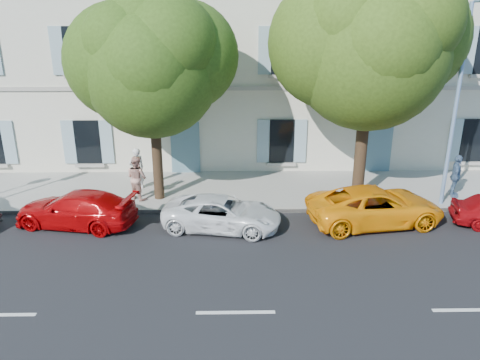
{
  "coord_description": "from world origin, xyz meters",
  "views": [
    {
      "loc": [
        -0.06,
        -13.96,
        7.12
      ],
      "look_at": [
        0.22,
        2.0,
        1.4
      ],
      "focal_mm": 35.0,
      "sensor_mm": 36.0,
      "label": 1
    }
  ],
  "objects_px": {
    "tree_left": "(152,70)",
    "pedestrian_b": "(137,178)",
    "car_red_coupe": "(76,209)",
    "car_white_coupe": "(222,213)",
    "pedestrian_a": "(137,169)",
    "street_lamp": "(459,96)",
    "tree_right": "(370,53)",
    "car_yellow_supercar": "(375,206)",
    "pedestrian_c": "(456,176)"
  },
  "relations": [
    {
      "from": "tree_left",
      "to": "pedestrian_b",
      "type": "height_order",
      "value": "tree_left"
    },
    {
      "from": "car_red_coupe",
      "to": "car_white_coupe",
      "type": "relative_size",
      "value": 1.05
    },
    {
      "from": "pedestrian_a",
      "to": "street_lamp",
      "type": "bearing_deg",
      "value": 135.68
    },
    {
      "from": "street_lamp",
      "to": "pedestrian_a",
      "type": "relative_size",
      "value": 4.16
    },
    {
      "from": "tree_left",
      "to": "pedestrian_b",
      "type": "relative_size",
      "value": 4.44
    },
    {
      "from": "tree_right",
      "to": "car_yellow_supercar",
      "type": "bearing_deg",
      "value": -88.05
    },
    {
      "from": "tree_left",
      "to": "pedestrian_c",
      "type": "distance_m",
      "value": 12.51
    },
    {
      "from": "car_white_coupe",
      "to": "car_yellow_supercar",
      "type": "distance_m",
      "value": 5.43
    },
    {
      "from": "car_red_coupe",
      "to": "tree_right",
      "type": "distance_m",
      "value": 11.89
    },
    {
      "from": "tree_left",
      "to": "car_white_coupe",
      "type": "bearing_deg",
      "value": -44.81
    },
    {
      "from": "car_red_coupe",
      "to": "tree_right",
      "type": "xyz_separation_m",
      "value": [
        10.5,
        2.13,
        5.14
      ]
    },
    {
      "from": "pedestrian_a",
      "to": "pedestrian_b",
      "type": "bearing_deg",
      "value": 65.95
    },
    {
      "from": "pedestrian_c",
      "to": "car_red_coupe",
      "type": "bearing_deg",
      "value": 120.45
    },
    {
      "from": "car_white_coupe",
      "to": "street_lamp",
      "type": "xyz_separation_m",
      "value": [
        8.45,
        1.61,
        3.76
      ]
    },
    {
      "from": "car_yellow_supercar",
      "to": "street_lamp",
      "type": "height_order",
      "value": "street_lamp"
    },
    {
      "from": "car_red_coupe",
      "to": "pedestrian_b",
      "type": "height_order",
      "value": "pedestrian_b"
    },
    {
      "from": "pedestrian_a",
      "to": "car_white_coupe",
      "type": "bearing_deg",
      "value": 100.17
    },
    {
      "from": "car_red_coupe",
      "to": "street_lamp",
      "type": "xyz_separation_m",
      "value": [
        13.6,
        1.27,
        3.71
      ]
    },
    {
      "from": "car_yellow_supercar",
      "to": "car_white_coupe",
      "type": "bearing_deg",
      "value": 84.5
    },
    {
      "from": "car_red_coupe",
      "to": "pedestrian_c",
      "type": "height_order",
      "value": "pedestrian_c"
    },
    {
      "from": "pedestrian_b",
      "to": "tree_left",
      "type": "bearing_deg",
      "value": -139.27
    },
    {
      "from": "tree_right",
      "to": "pedestrian_c",
      "type": "xyz_separation_m",
      "value": [
        3.89,
        0.03,
        -4.75
      ]
    },
    {
      "from": "street_lamp",
      "to": "car_yellow_supercar",
      "type": "bearing_deg",
      "value": -156.89
    },
    {
      "from": "tree_right",
      "to": "tree_left",
      "type": "bearing_deg",
      "value": 179.53
    },
    {
      "from": "pedestrian_c",
      "to": "car_yellow_supercar",
      "type": "bearing_deg",
      "value": 141.59
    },
    {
      "from": "car_yellow_supercar",
      "to": "street_lamp",
      "type": "relative_size",
      "value": 0.65
    },
    {
      "from": "car_red_coupe",
      "to": "pedestrian_b",
      "type": "bearing_deg",
      "value": 151.84
    },
    {
      "from": "car_white_coupe",
      "to": "pedestrian_b",
      "type": "height_order",
      "value": "pedestrian_b"
    },
    {
      "from": "car_yellow_supercar",
      "to": "tree_right",
      "type": "relative_size",
      "value": 0.55
    },
    {
      "from": "car_red_coupe",
      "to": "tree_left",
      "type": "distance_m",
      "value": 5.67
    },
    {
      "from": "tree_left",
      "to": "pedestrian_c",
      "type": "bearing_deg",
      "value": -0.19
    },
    {
      "from": "tree_left",
      "to": "street_lamp",
      "type": "height_order",
      "value": "tree_left"
    },
    {
      "from": "tree_left",
      "to": "street_lamp",
      "type": "xyz_separation_m",
      "value": [
        11.0,
        -0.92,
        -0.83
      ]
    },
    {
      "from": "car_yellow_supercar",
      "to": "pedestrian_c",
      "type": "height_order",
      "value": "pedestrian_c"
    },
    {
      "from": "car_yellow_supercar",
      "to": "pedestrian_c",
      "type": "xyz_separation_m",
      "value": [
        3.82,
        2.17,
        0.35
      ]
    },
    {
      "from": "tree_right",
      "to": "street_lamp",
      "type": "distance_m",
      "value": 3.52
    },
    {
      "from": "car_red_coupe",
      "to": "street_lamp",
      "type": "relative_size",
      "value": 0.58
    },
    {
      "from": "street_lamp",
      "to": "car_red_coupe",
      "type": "bearing_deg",
      "value": -174.67
    },
    {
      "from": "car_red_coupe",
      "to": "tree_left",
      "type": "relative_size",
      "value": 0.55
    },
    {
      "from": "tree_right",
      "to": "pedestrian_c",
      "type": "relative_size",
      "value": 5.09
    },
    {
      "from": "car_white_coupe",
      "to": "pedestrian_b",
      "type": "bearing_deg",
      "value": 63.76
    },
    {
      "from": "street_lamp",
      "to": "pedestrian_a",
      "type": "distance_m",
      "value": 12.64
    },
    {
      "from": "car_red_coupe",
      "to": "pedestrian_b",
      "type": "relative_size",
      "value": 2.43
    },
    {
      "from": "car_yellow_supercar",
      "to": "pedestrian_c",
      "type": "bearing_deg",
      "value": -69.26
    },
    {
      "from": "car_red_coupe",
      "to": "street_lamp",
      "type": "height_order",
      "value": "street_lamp"
    },
    {
      "from": "tree_right",
      "to": "street_lamp",
      "type": "xyz_separation_m",
      "value": [
        3.09,
        -0.86,
        -1.43
      ]
    },
    {
      "from": "pedestrian_a",
      "to": "car_yellow_supercar",
      "type": "bearing_deg",
      "value": 125.13
    },
    {
      "from": "street_lamp",
      "to": "pedestrian_a",
      "type": "xyz_separation_m",
      "value": [
        -12.04,
        1.94,
        -3.29
      ]
    },
    {
      "from": "car_yellow_supercar",
      "to": "pedestrian_b",
      "type": "height_order",
      "value": "pedestrian_b"
    },
    {
      "from": "car_yellow_supercar",
      "to": "pedestrian_b",
      "type": "bearing_deg",
      "value": 67.38
    }
  ]
}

